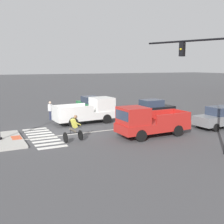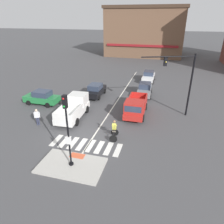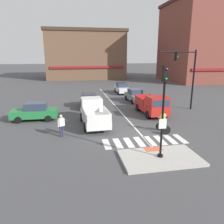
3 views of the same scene
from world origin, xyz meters
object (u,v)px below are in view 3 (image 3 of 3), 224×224
traffic_light_mast (188,71)px  pedestrian_at_curb_left (61,124)px  pickup_truck_white_westbound_near (93,113)px  cyclist (163,121)px  car_grey_eastbound_far (135,96)px  signal_pole (163,104)px  car_black_westbound_far (89,100)px  pickup_truck_red_eastbound_mid (153,106)px  car_green_cross_left (35,112)px  car_white_eastbound_distant (122,88)px

traffic_light_mast → pedestrian_at_curb_left: traffic_light_mast is taller
pickup_truck_white_westbound_near → cyclist: (5.05, -3.13, -0.11)m
cyclist → car_grey_eastbound_far: bearing=84.1°
signal_pole → car_black_westbound_far: (-2.96, 13.61, -2.42)m
car_black_westbound_far → cyclist: (4.93, -9.35, 0.06)m
pickup_truck_red_eastbound_mid → pedestrian_at_curb_left: size_ratio=3.08×
signal_pole → pickup_truck_red_eastbound_mid: (2.99, 9.09, -2.26)m
pickup_truck_red_eastbound_mid → cyclist: size_ratio=3.06×
pickup_truck_white_westbound_near → car_green_cross_left: bearing=158.0°
traffic_light_mast → signal_pole: bearing=-124.6°
pickup_truck_red_eastbound_mid → cyclist: pickup_truck_red_eastbound_mid is taller
signal_pole → car_grey_eastbound_far: size_ratio=1.23×
car_black_westbound_far → pickup_truck_white_westbound_near: pickup_truck_white_westbound_near is taller
pickup_truck_white_westbound_near → pickup_truck_red_eastbound_mid: bearing=15.7°
traffic_light_mast → pickup_truck_red_eastbound_mid: size_ratio=1.24×
car_grey_eastbound_far → signal_pole: bearing=-101.4°
car_black_westbound_far → cyclist: size_ratio=2.45×
traffic_light_mast → pickup_truck_red_eastbound_mid: 5.44m
pickup_truck_white_westbound_near → cyclist: bearing=-31.8°
car_green_cross_left → pickup_truck_red_eastbound_mid: 11.23m
car_green_cross_left → cyclist: size_ratio=2.46×
cyclist → traffic_light_mast: bearing=49.7°
car_black_westbound_far → cyclist: cyclist is taller
car_grey_eastbound_far → car_green_cross_left: same height
traffic_light_mast → car_black_westbound_far: bearing=162.3°
traffic_light_mast → car_grey_eastbound_far: 7.46m
car_green_cross_left → pickup_truck_red_eastbound_mid: size_ratio=0.81×
signal_pole → pedestrian_at_curb_left: signal_pole is taller
signal_pole → car_green_cross_left: bearing=131.0°
car_black_westbound_far → pickup_truck_white_westbound_near: size_ratio=0.79×
cyclist → signal_pole: bearing=-114.9°
pickup_truck_white_westbound_near → car_grey_eastbound_far: bearing=53.0°
car_green_cross_left → traffic_light_mast: bearing=3.3°
pedestrian_at_curb_left → car_grey_eastbound_far: bearing=51.1°
signal_pole → car_white_eastbound_distant: 22.62m
car_grey_eastbound_far → traffic_light_mast: bearing=-52.7°
pickup_truck_white_westbound_near → pedestrian_at_curb_left: size_ratio=3.10×
car_green_cross_left → pedestrian_at_curb_left: 5.43m
pedestrian_at_curb_left → cyclist: bearing=-3.2°
car_white_eastbound_distant → car_green_cross_left: bearing=-131.1°
signal_pole → pedestrian_at_curb_left: bearing=140.6°
car_black_westbound_far → traffic_light_mast: bearing=-17.7°
car_black_westbound_far → pickup_truck_white_westbound_near: 6.22m
car_grey_eastbound_far → pickup_truck_white_westbound_near: pickup_truck_white_westbound_near is taller
car_grey_eastbound_far → pickup_truck_red_eastbound_mid: bearing=-91.4°
signal_pole → car_green_cross_left: signal_pole is taller
signal_pole → pickup_truck_white_westbound_near: 8.31m
pickup_truck_white_westbound_near → pickup_truck_red_eastbound_mid: same height
car_white_eastbound_distant → car_grey_eastbound_far: bearing=-88.3°
pickup_truck_white_westbound_near → pedestrian_at_curb_left: pickup_truck_white_westbound_near is taller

